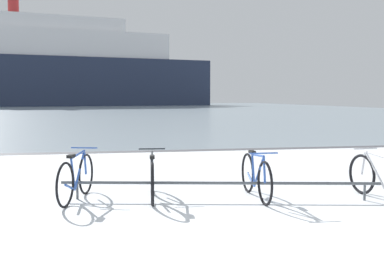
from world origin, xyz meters
TOP-DOWN VIEW (x-y plane):
  - ground at (0.00, 53.90)m, footprint 80.00×132.00m
  - bike_rack at (0.08, 3.20)m, footprint 5.20×1.06m
  - bicycle_0 at (-2.25, 3.57)m, footprint 0.57×1.63m
  - bicycle_1 at (-1.02, 3.48)m, footprint 0.46×1.65m
  - bicycle_2 at (0.70, 3.19)m, footprint 0.46×1.68m
  - bicycle_3 at (2.68, 2.67)m, footprint 0.46×1.77m
  - ferry_ship at (-11.63, 85.40)m, footprint 58.47×22.06m

SIDE VIEW (x-z plane):
  - ground at x=0.00m, z-range -0.08..0.00m
  - bike_rack at x=0.08m, z-range 0.12..0.42m
  - bicycle_1 at x=-1.02m, z-range -0.04..0.77m
  - bicycle_3 at x=2.68m, z-range -0.04..0.78m
  - bicycle_2 at x=0.70m, z-range -0.04..0.79m
  - bicycle_0 at x=-2.25m, z-range -0.04..0.80m
  - ferry_ship at x=-11.63m, z-range -3.45..17.48m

